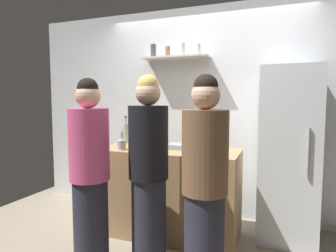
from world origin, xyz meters
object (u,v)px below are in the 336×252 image
(utensil_holder, at_px, (122,145))
(wine_bottle_pale_glass, at_px, (126,133))
(baking_pan, at_px, (183,146))
(person_brown_jacket, at_px, (205,188))
(person_blonde, at_px, (149,174))
(water_bottle_plastic, at_px, (146,135))
(person_pink_top, at_px, (90,175))
(wine_bottle_amber_glass, at_px, (136,141))
(wine_bottle_green_glass, at_px, (143,134))
(refrigerator, at_px, (288,155))

(utensil_holder, distance_m, wine_bottle_pale_glass, 0.51)
(baking_pan, relative_size, person_brown_jacket, 0.21)
(person_blonde, bearing_deg, water_bottle_plastic, -125.86)
(person_blonde, xyz_separation_m, person_pink_top, (-0.47, -0.18, -0.02))
(utensil_holder, distance_m, person_blonde, 0.69)
(utensil_holder, relative_size, water_bottle_plastic, 0.90)
(wine_bottle_amber_glass, xyz_separation_m, person_blonde, (0.34, -0.43, -0.21))
(wine_bottle_amber_glass, bearing_deg, person_pink_top, -101.96)
(baking_pan, xyz_separation_m, wine_bottle_green_glass, (-0.51, 0.05, 0.11))
(utensil_holder, height_order, person_pink_top, person_pink_top)
(wine_bottle_amber_glass, bearing_deg, person_brown_jacket, -35.14)
(wine_bottle_amber_glass, distance_m, water_bottle_plastic, 0.48)
(person_pink_top, bearing_deg, person_blonde, 67.22)
(baking_pan, distance_m, wine_bottle_pale_glass, 0.82)
(utensil_holder, relative_size, wine_bottle_pale_glass, 0.66)
(person_brown_jacket, bearing_deg, utensil_holder, 170.93)
(refrigerator, relative_size, utensil_holder, 8.17)
(utensil_holder, relative_size, person_pink_top, 0.13)
(wine_bottle_green_glass, relative_size, wine_bottle_pale_glass, 1.01)
(refrigerator, bearing_deg, person_pink_top, -144.47)
(utensil_holder, distance_m, person_pink_top, 0.64)
(baking_pan, xyz_separation_m, person_blonde, (-0.08, -0.73, -0.13))
(refrigerator, xyz_separation_m, baking_pan, (-1.06, -0.24, 0.06))
(utensil_holder, distance_m, person_brown_jacket, 1.22)
(person_blonde, bearing_deg, refrigerator, 158.32)
(utensil_holder, relative_size, wine_bottle_green_glass, 0.65)
(utensil_holder, distance_m, wine_bottle_green_glass, 0.36)
(refrigerator, bearing_deg, person_brown_jacket, -117.71)
(wine_bottle_amber_glass, height_order, wine_bottle_pale_glass, wine_bottle_pale_glass)
(utensil_holder, bearing_deg, wine_bottle_green_glass, 76.76)
(utensil_holder, relative_size, person_brown_jacket, 0.13)
(water_bottle_plastic, distance_m, person_pink_top, 1.11)
(baking_pan, bearing_deg, person_pink_top, -121.11)
(baking_pan, bearing_deg, person_brown_jacket, -63.39)
(water_bottle_plastic, bearing_deg, refrigerator, 2.36)
(refrigerator, height_order, water_bottle_plastic, refrigerator)
(refrigerator, height_order, utensil_holder, refrigerator)
(refrigerator, xyz_separation_m, person_pink_top, (-1.61, -1.15, -0.09))
(wine_bottle_pale_glass, relative_size, person_blonde, 0.20)
(water_bottle_plastic, relative_size, person_blonde, 0.15)
(baking_pan, distance_m, wine_bottle_amber_glass, 0.52)
(water_bottle_plastic, distance_m, person_brown_jacket, 1.47)
(wine_bottle_green_glass, bearing_deg, water_bottle_plastic, 95.35)
(baking_pan, bearing_deg, refrigerator, 12.64)
(water_bottle_plastic, bearing_deg, utensil_holder, -98.38)
(person_blonde, bearing_deg, person_brown_jacket, 99.20)
(refrigerator, distance_m, wine_bottle_green_glass, 1.59)
(wine_bottle_amber_glass, xyz_separation_m, wine_bottle_pale_glass, (-0.37, 0.46, 0.02))
(wine_bottle_pale_glass, relative_size, person_pink_top, 0.20)
(wine_bottle_green_glass, bearing_deg, person_brown_jacket, -44.79)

